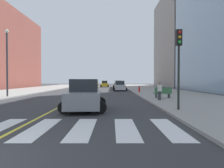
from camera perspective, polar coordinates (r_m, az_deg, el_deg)
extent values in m
cube|color=gray|center=(25.86, 18.99, -3.25)|extent=(10.00, 120.00, 0.15)
cube|color=silver|center=(9.17, -19.35, -11.63)|extent=(0.90, 4.00, 0.01)
cube|color=silver|center=(8.74, -7.91, -12.20)|extent=(0.90, 4.00, 0.01)
cube|color=silver|center=(8.68, 4.22, -12.30)|extent=(0.90, 4.00, 0.01)
cube|color=silver|center=(8.98, 16.01, -11.88)|extent=(0.90, 4.00, 0.01)
cube|color=yellow|center=(44.64, -4.76, -1.46)|extent=(0.16, 80.00, 0.01)
cube|color=gray|center=(67.00, 21.81, 11.05)|extent=(18.00, 24.00, 27.31)
cube|color=#B7B7BC|center=(37.83, 2.49, -0.89)|extent=(1.97, 4.24, 0.90)
cube|color=#1E2328|center=(38.06, 2.47, 0.35)|extent=(1.64, 2.13, 0.76)
cylinder|color=black|center=(36.50, 1.08, -1.51)|extent=(0.69, 0.23, 0.68)
cylinder|color=black|center=(36.61, 4.12, -1.50)|extent=(0.69, 0.23, 0.68)
cylinder|color=black|center=(39.11, 0.96, -1.33)|extent=(0.69, 0.23, 0.68)
cylinder|color=black|center=(39.21, 3.80, -1.33)|extent=(0.69, 0.23, 0.68)
cube|color=slate|center=(13.70, -7.46, -4.15)|extent=(2.33, 4.75, 1.00)
cube|color=#1E2328|center=(13.93, -7.37, -0.37)|extent=(1.88, 2.41, 0.84)
cylinder|color=black|center=(12.47, -12.98, -6.48)|extent=(0.76, 0.28, 0.75)
cylinder|color=black|center=(12.27, -3.00, -6.58)|extent=(0.76, 0.28, 0.75)
cylinder|color=black|center=(15.29, -11.01, -5.06)|extent=(0.76, 0.28, 0.75)
cylinder|color=black|center=(15.13, -2.91, -5.11)|extent=(0.76, 0.28, 0.75)
cube|color=black|center=(54.08, 1.93, -0.29)|extent=(1.96, 4.21, 0.90)
cube|color=#1E2328|center=(54.31, 1.92, 0.57)|extent=(1.63, 2.12, 0.76)
cylinder|color=black|center=(52.76, 0.95, -0.70)|extent=(0.68, 0.23, 0.68)
cylinder|color=black|center=(52.84, 3.04, -0.70)|extent=(0.68, 0.23, 0.68)
cylinder|color=black|center=(55.35, 0.88, -0.61)|extent=(0.68, 0.23, 0.68)
cylinder|color=black|center=(55.43, 2.87, -0.61)|extent=(0.68, 0.23, 0.68)
cube|color=gold|center=(58.39, -1.81, -0.20)|extent=(2.01, 4.16, 0.88)
cube|color=#1E2328|center=(58.62, -1.81, 0.58)|extent=(1.64, 2.10, 0.74)
cylinder|color=black|center=(57.14, -2.75, -0.57)|extent=(0.67, 0.24, 0.66)
cylinder|color=black|center=(57.15, -0.86, -0.56)|extent=(0.67, 0.24, 0.66)
cylinder|color=black|center=(59.67, -2.72, -0.49)|extent=(0.67, 0.24, 0.66)
cylinder|color=black|center=(59.68, -0.91, -0.49)|extent=(0.67, 0.24, 0.66)
cylinder|color=black|center=(13.48, 18.47, 1.70)|extent=(0.14, 0.14, 4.04)
cube|color=black|center=(13.74, 18.53, 12.26)|extent=(0.36, 0.28, 1.00)
sphere|color=red|center=(13.64, 18.78, 13.63)|extent=(0.18, 0.18, 0.18)
sphere|color=orange|center=(13.58, 18.77, 12.40)|extent=(0.18, 0.18, 0.18)
sphere|color=green|center=(13.52, 18.76, 11.15)|extent=(0.18, 0.18, 0.18)
cube|color=#33603D|center=(21.85, 14.29, -2.56)|extent=(1.83, 0.69, 0.08)
cube|color=#33603D|center=(21.60, 14.49, -1.69)|extent=(1.80, 0.19, 0.60)
cube|color=#2D2D33|center=(21.67, 12.59, -3.27)|extent=(0.13, 0.48, 0.44)
cube|color=#2D2D33|center=(22.09, 15.95, -3.20)|extent=(0.13, 0.48, 0.44)
cylinder|color=#38383D|center=(19.40, 13.66, -3.22)|extent=(0.19, 0.19, 0.82)
cylinder|color=#38383D|center=(19.53, 13.33, -3.19)|extent=(0.19, 0.19, 0.82)
cylinder|color=beige|center=(19.42, 13.50, -1.10)|extent=(0.41, 0.41, 0.61)
sphere|color=brown|center=(19.41, 13.51, 0.13)|extent=(0.22, 0.22, 0.22)
cylinder|color=red|center=(31.58, 7.96, -1.64)|extent=(0.26, 0.26, 0.70)
sphere|color=red|center=(31.56, 7.96, -0.86)|extent=(0.22, 0.22, 0.22)
cylinder|color=#38383D|center=(26.24, -27.10, 4.88)|extent=(0.20, 0.20, 7.29)
sphere|color=silver|center=(26.77, -27.17, 13.01)|extent=(0.44, 0.44, 0.44)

